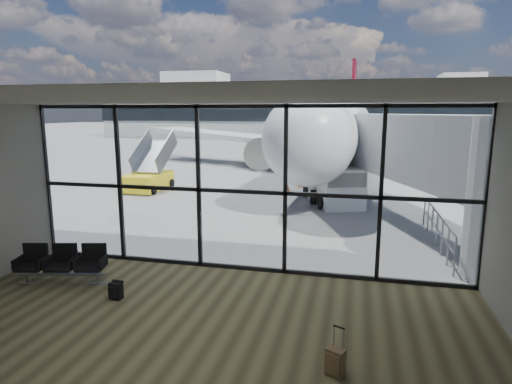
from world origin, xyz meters
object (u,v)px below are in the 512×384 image
at_px(seating_row, 63,262).
at_px(suitcase, 335,362).
at_px(belt_loader, 270,159).
at_px(mobile_stairs, 148,179).
at_px(airliner, 341,127).
at_px(backpack, 116,291).
at_px(service_van, 333,184).

relative_size(seating_row, suitcase, 2.65).
relative_size(seating_row, belt_loader, 0.61).
distance_m(seating_row, mobile_stairs, 13.19).
bearing_deg(airliner, backpack, -96.40).
xyz_separation_m(backpack, service_van, (4.28, 12.04, 0.72)).
height_order(backpack, service_van, service_van).
height_order(backpack, belt_loader, belt_loader).
bearing_deg(backpack, mobile_stairs, 118.89).
relative_size(seating_row, mobile_stairs, 0.60).
xyz_separation_m(belt_loader, mobile_stairs, (-4.46, -11.95, 0.08)).
height_order(backpack, suitcase, suitcase).
height_order(seating_row, service_van, service_van).
distance_m(suitcase, service_van, 13.89).
xyz_separation_m(airliner, belt_loader, (-5.47, -1.40, -2.53)).
distance_m(seating_row, airliner, 26.68).
bearing_deg(backpack, belt_loader, 98.02).
bearing_deg(belt_loader, suitcase, -71.04).
relative_size(seating_row, backpack, 5.10).
bearing_deg(suitcase, service_van, 118.14).
distance_m(seating_row, service_van, 12.96).
bearing_deg(mobile_stairs, backpack, -65.43).
relative_size(backpack, airliner, 0.01).
bearing_deg(seating_row, mobile_stairs, 94.74).
bearing_deg(belt_loader, airliner, 19.62).
bearing_deg(service_van, suitcase, -107.28).
height_order(seating_row, backpack, seating_row).
xyz_separation_m(airliner, service_van, (0.26, -14.50, -2.15)).
bearing_deg(mobile_stairs, service_van, -6.03).
height_order(suitcase, service_van, service_van).
xyz_separation_m(airliner, mobile_stairs, (-9.94, -13.35, -2.46)).
bearing_deg(service_van, mobile_stairs, 152.88).
bearing_deg(seating_row, airliner, 64.01).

